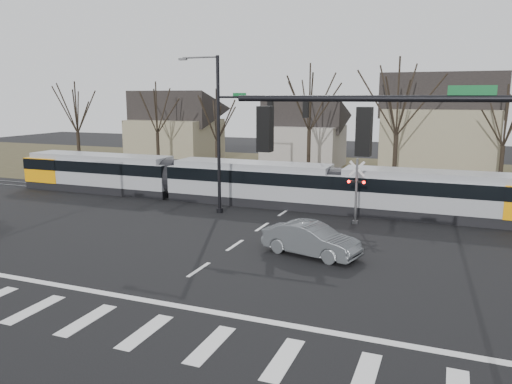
% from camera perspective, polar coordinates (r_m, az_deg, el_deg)
% --- Properties ---
extents(ground, '(140.00, 140.00, 0.00)m').
position_cam_1_polar(ground, '(21.16, -9.14, -10.45)').
color(ground, black).
extents(grass_verge, '(140.00, 28.00, 0.01)m').
position_cam_1_polar(grass_verge, '(50.51, 9.63, 2.02)').
color(grass_verge, '#38331E').
rests_on(grass_verge, ground).
extents(crosswalk, '(27.00, 2.60, 0.01)m').
position_cam_1_polar(crosswalk, '(18.12, -15.79, -14.49)').
color(crosswalk, silver).
rests_on(crosswalk, ground).
extents(stop_line, '(28.00, 0.35, 0.01)m').
position_cam_1_polar(stop_line, '(19.75, -11.86, -12.13)').
color(stop_line, silver).
rests_on(stop_line, ground).
extents(lane_dashes, '(0.18, 30.00, 0.01)m').
position_cam_1_polar(lane_dashes, '(35.26, 4.18, -1.66)').
color(lane_dashes, silver).
rests_on(lane_dashes, ground).
extents(rail_pair, '(90.00, 1.52, 0.06)m').
position_cam_1_polar(rail_pair, '(35.07, 4.09, -1.69)').
color(rail_pair, '#59595E').
rests_on(rail_pair, ground).
extents(tram, '(39.67, 2.95, 3.01)m').
position_cam_1_polar(tram, '(36.03, -0.71, 1.28)').
color(tram, gray).
rests_on(tram, ground).
extents(sedan, '(3.98, 5.62, 1.59)m').
position_cam_1_polar(sedan, '(24.54, 6.31, -5.41)').
color(sedan, '#505457').
rests_on(sedan, ground).
extents(signal_pole_near_right, '(6.72, 0.44, 8.00)m').
position_cam_1_polar(signal_pole_near_right, '(11.15, 20.48, -2.67)').
color(signal_pole_near_right, black).
rests_on(signal_pole_near_right, ground).
extents(signal_pole_far, '(9.28, 0.44, 10.20)m').
position_cam_1_polar(signal_pole_far, '(32.03, -1.72, 7.39)').
color(signal_pole_far, black).
rests_on(signal_pole_far, ground).
extents(rail_crossing_signal, '(1.08, 0.36, 4.00)m').
position_cam_1_polar(rail_crossing_signal, '(30.67, 11.37, -0.16)').
color(rail_crossing_signal, '#59595B').
rests_on(rail_crossing_signal, ground).
extents(tree_row, '(59.20, 7.20, 10.00)m').
position_cam_1_polar(tree_row, '(43.73, 10.76, 7.22)').
color(tree_row, black).
rests_on(tree_row, ground).
extents(house_a, '(9.72, 8.64, 8.60)m').
position_cam_1_polar(house_a, '(59.26, -9.23, 7.66)').
color(house_a, gray).
rests_on(house_a, ground).
extents(house_b, '(8.64, 7.56, 7.65)m').
position_cam_1_polar(house_b, '(55.14, 5.52, 7.01)').
color(house_b, gray).
rests_on(house_b, ground).
extents(house_c, '(10.80, 8.64, 10.10)m').
position_cam_1_polar(house_c, '(49.95, 20.30, 7.44)').
color(house_c, gray).
rests_on(house_c, ground).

